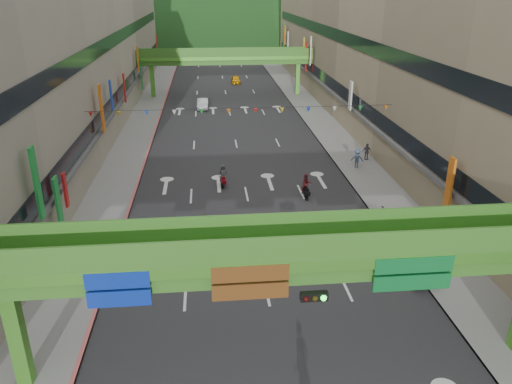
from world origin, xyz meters
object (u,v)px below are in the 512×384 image
overpass_near (310,273)px  pedestrian_red (414,242)px  scooter_rider_mid (306,186)px  car_yellow (236,80)px  car_silver (203,104)px

overpass_near → pedestrian_red: 14.10m
scooter_rider_mid → car_yellow: 50.98m
car_silver → pedestrian_red: size_ratio=2.69×
scooter_rider_mid → car_silver: (-8.23, 32.12, -0.35)m
scooter_rider_mid → pedestrian_red: 10.70m
overpass_near → pedestrian_red: size_ratio=18.11×
car_silver → car_yellow: size_ratio=1.11×
scooter_rider_mid → car_yellow: scooter_rider_mid is taller
scooter_rider_mid → car_yellow: bearing=92.9°
pedestrian_red → car_yellow: bearing=111.2°
scooter_rider_mid → car_silver: size_ratio=0.48×
overpass_near → scooter_rider_mid: size_ratio=13.88×
overpass_near → scooter_rider_mid: (3.75, 19.42, -4.17)m
scooter_rider_mid → car_yellow: size_ratio=0.54×
scooter_rider_mid → car_yellow: (-2.57, 50.92, -0.40)m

